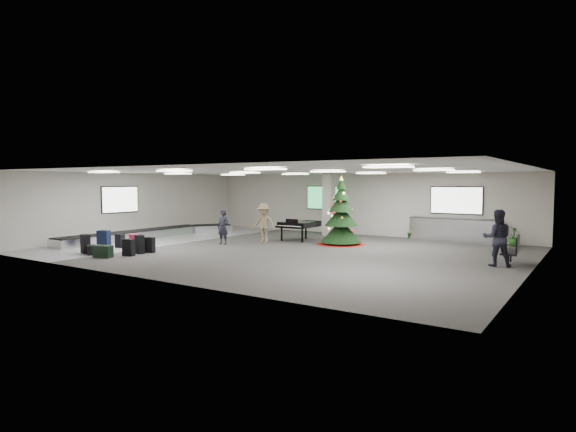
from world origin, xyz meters
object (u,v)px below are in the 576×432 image
Objects in this scene: baggage_carousel at (151,234)px; bench at (513,249)px; service_counter at (454,230)px; potted_plant_right at (514,236)px; traveler_a at (223,227)px; traveler_bench at (497,238)px; traveler_b at (264,223)px; christmas_tree at (341,221)px; potted_plant_left at (411,232)px; pink_suitcase at (135,243)px; grand_piano at (298,225)px.

bench is (16.15, 1.34, 0.32)m from baggage_carousel.
service_counter is 4.78× the size of potted_plant_right.
traveler_a is at bearing -149.48° from potted_plant_right.
traveler_b is at bearing -22.12° from traveler_bench.
potted_plant_left is (1.91, 3.69, -0.68)m from christmas_tree.
pink_suitcase is at bearing -163.57° from bench.
baggage_carousel is 5.47× the size of traveler_b.
traveler_b reaches higher than bench.
potted_plant_left is (-5.26, 5.22, -0.18)m from bench.
traveler_bench reaches higher than baggage_carousel.
baggage_carousel is 12.72m from potted_plant_left.
service_counter is 6.33m from bench.
baggage_carousel is 5.01m from pink_suitcase.
traveler_bench is at bearing -13.08° from traveler_b.
potted_plant_right is at bearing 22.62° from baggage_carousel.
grand_piano is 1.22× the size of traveler_a.
pink_suitcase is 8.66m from christmas_tree.
traveler_b is (-3.23, -1.34, -0.15)m from christmas_tree.
potted_plant_left is (-1.95, -0.17, -0.19)m from service_counter.
grand_piano is at bearing 164.17° from bench.
traveler_bench is 2.61× the size of potted_plant_left.
traveler_a is 1.81× the size of potted_plant_right.
christmas_tree is at bearing -151.13° from potted_plant_right.
service_counter is at bearing 173.44° from potted_plant_right.
christmas_tree reaches higher than grand_piano.
pink_suitcase is at bearing -132.22° from service_counter.
baggage_carousel is 11.45× the size of potted_plant_right.
service_counter is at bearing 27.67° from baggage_carousel.
traveler_a reaches higher than potted_plant_right.
christmas_tree reaches higher than bench.
bench is (12.77, 5.03, 0.18)m from pink_suitcase.
traveler_b reaches higher than pink_suitcase.
potted_plant_left is (10.89, 6.56, 0.14)m from baggage_carousel.
traveler_b is at bearing 68.42° from pink_suitcase.
traveler_bench is at bearing -64.08° from service_counter.
bench reaches higher than pink_suitcase.
baggage_carousel is 6.33× the size of traveler_a.
baggage_carousel is 5.23× the size of traveler_bench.
baggage_carousel is 16.73m from potted_plant_right.
traveler_bench is (-0.40, -0.61, 0.39)m from bench.
bench is at bearing -12.08° from christmas_tree.
traveler_bench is (9.99, -0.80, 0.04)m from traveler_b.
baggage_carousel is 7.33m from grand_piano.
traveler_a is at bearing 74.53° from pink_suitcase.
bench is at bearing -82.09° from potted_plant_right.
pink_suitcase is (-9.46, -10.42, -0.19)m from service_counter.
traveler_bench is at bearing 2.68° from baggage_carousel.
bench is 0.87× the size of traveler_b.
service_counter is at bearing 4.98° from potted_plant_left.
traveler_b is 2.09× the size of potted_plant_right.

